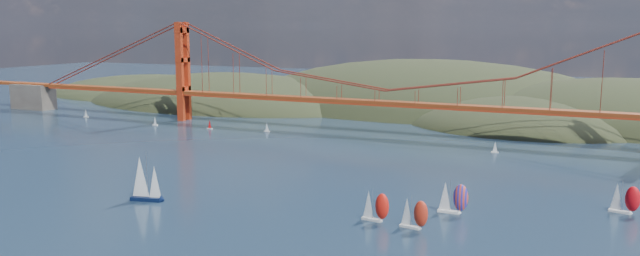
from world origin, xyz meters
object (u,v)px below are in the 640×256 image
object	(u,v)px
racer_0	(375,206)
racer_rwb	(452,197)
sloop_navy	(144,179)
racer_3	(624,198)
racer_1	(413,213)

from	to	relation	value
racer_0	racer_rwb	distance (m)	23.82
sloop_navy	racer_rwb	size ratio (longest dim) A/B	1.53
racer_3	racer_1	bearing A→B (deg)	-130.81
racer_1	racer_3	bearing A→B (deg)	45.99
racer_0	racer_1	bearing A→B (deg)	-2.23
racer_1	racer_3	xyz separation A→B (m)	(51.01, 37.88, 0.17)
racer_1	racer_rwb	size ratio (longest dim) A/B	0.90
sloop_navy	racer_3	world-z (taller)	sloop_navy
racer_3	racer_rwb	distance (m)	48.94
racer_0	racer_3	size ratio (longest dim) A/B	0.99
racer_1	racer_rwb	world-z (taller)	racer_rwb
sloop_navy	racer_0	world-z (taller)	sloop_navy
racer_0	racer_3	distance (m)	72.00
racer_0	racer_1	xyz separation A→B (m)	(11.38, -1.96, -0.10)
sloop_navy	racer_1	distance (m)	82.55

